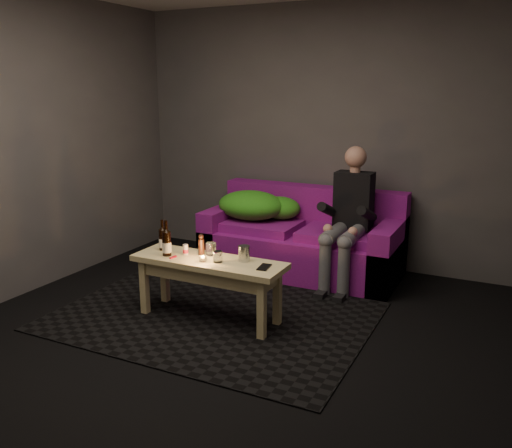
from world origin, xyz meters
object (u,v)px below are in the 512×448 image
at_px(beer_bottle_b, 167,243).
at_px(steel_cup, 244,253).
at_px(person, 348,215).
at_px(coffee_table, 209,270).
at_px(beer_bottle_a, 163,239).
at_px(sofa, 303,242).

bearing_deg(beer_bottle_b, steel_cup, 13.07).
height_order(person, coffee_table, person).
distance_m(person, beer_bottle_a, 1.70).
bearing_deg(beer_bottle_b, coffee_table, 10.39).
relative_size(person, steel_cup, 10.47).
distance_m(sofa, steel_cup, 1.37).
bearing_deg(steel_cup, coffee_table, -163.59).
xyz_separation_m(sofa, beer_bottle_b, (-0.57, -1.48, 0.31)).
height_order(coffee_table, beer_bottle_b, beer_bottle_b).
xyz_separation_m(sofa, steel_cup, (0.04, -1.34, 0.26)).
relative_size(person, beer_bottle_a, 5.03).
height_order(sofa, beer_bottle_b, sofa).
height_order(person, beer_bottle_b, person).
xyz_separation_m(coffee_table, beer_bottle_b, (-0.34, -0.06, 0.19)).
bearing_deg(beer_bottle_a, coffee_table, -5.89).
bearing_deg(coffee_table, beer_bottle_a, 174.11).
bearing_deg(person, sofa, 162.62).
bearing_deg(steel_cup, beer_bottle_b, -166.93).
relative_size(coffee_table, steel_cup, 10.10).
bearing_deg(sofa, beer_bottle_a, -116.62).
height_order(beer_bottle_b, steel_cup, beer_bottle_b).
height_order(beer_bottle_a, beer_bottle_b, beer_bottle_b).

